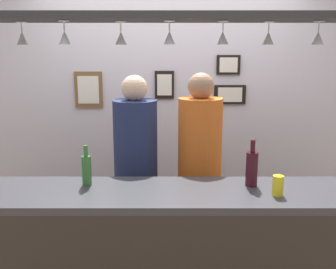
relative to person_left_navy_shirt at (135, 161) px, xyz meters
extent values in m
cube|color=silver|center=(0.26, 0.79, 0.28)|extent=(4.40, 0.06, 2.60)
cube|color=#38383D|center=(0.26, -0.66, -0.02)|extent=(2.70, 0.55, 0.04)
cube|color=black|center=(0.26, -0.61, 1.04)|extent=(2.20, 0.36, 0.04)
cylinder|color=silver|center=(-0.62, -0.55, 1.01)|extent=(0.06, 0.06, 0.00)
cylinder|color=silver|center=(-0.62, -0.55, 0.99)|extent=(0.01, 0.01, 0.05)
cone|color=silver|center=(-0.62, -0.55, 0.92)|extent=(0.07, 0.07, 0.08)
cylinder|color=silver|center=(-0.34, -0.65, 1.01)|extent=(0.06, 0.06, 0.00)
cylinder|color=silver|center=(-0.34, -0.65, 0.99)|extent=(0.01, 0.01, 0.05)
cone|color=silver|center=(-0.34, -0.65, 0.92)|extent=(0.07, 0.07, 0.08)
cylinder|color=silver|center=(-0.02, -0.59, 1.01)|extent=(0.06, 0.06, 0.00)
cylinder|color=silver|center=(-0.02, -0.59, 0.99)|extent=(0.01, 0.01, 0.05)
cone|color=silver|center=(-0.02, -0.59, 0.92)|extent=(0.07, 0.07, 0.08)
cylinder|color=silver|center=(0.26, -0.64, 1.01)|extent=(0.06, 0.06, 0.00)
cylinder|color=silver|center=(0.26, -0.64, 0.99)|extent=(0.01, 0.01, 0.05)
cone|color=silver|center=(0.26, -0.64, 0.92)|extent=(0.07, 0.07, 0.08)
cylinder|color=silver|center=(0.57, -0.61, 1.01)|extent=(0.06, 0.06, 0.00)
cylinder|color=silver|center=(0.57, -0.61, 0.99)|extent=(0.01, 0.01, 0.05)
cone|color=silver|center=(0.57, -0.61, 0.92)|extent=(0.07, 0.07, 0.08)
cylinder|color=silver|center=(0.84, -0.58, 1.01)|extent=(0.06, 0.06, 0.00)
cylinder|color=silver|center=(0.84, -0.58, 0.99)|extent=(0.01, 0.01, 0.05)
cone|color=silver|center=(0.84, -0.58, 0.92)|extent=(0.07, 0.07, 0.08)
cylinder|color=silver|center=(1.13, -0.61, 1.01)|extent=(0.06, 0.06, 0.00)
cylinder|color=silver|center=(1.13, -0.61, 0.99)|extent=(0.01, 0.01, 0.05)
cone|color=silver|center=(1.13, -0.61, 0.92)|extent=(0.07, 0.07, 0.08)
cube|color=#2D334C|center=(0.00, 0.00, -0.62)|extent=(0.17, 0.18, 0.80)
cylinder|color=navy|center=(0.00, 0.00, 0.13)|extent=(0.34, 0.34, 0.70)
sphere|color=beige|center=(0.00, 0.00, 0.57)|extent=(0.20, 0.20, 0.20)
cube|color=#2D334C|center=(0.50, 0.00, -0.61)|extent=(0.17, 0.18, 0.81)
cylinder|color=orange|center=(0.50, 0.00, 0.14)|extent=(0.34, 0.34, 0.71)
sphere|color=#9E7556|center=(0.50, 0.00, 0.59)|extent=(0.20, 0.20, 0.20)
cylinder|color=#336B2D|center=(-0.27, -0.55, 0.10)|extent=(0.06, 0.06, 0.19)
cylinder|color=#336B2D|center=(-0.27, -0.55, 0.23)|extent=(0.03, 0.03, 0.07)
cylinder|color=#380F19|center=(0.79, -0.57, 0.11)|extent=(0.08, 0.08, 0.22)
cylinder|color=#380F19|center=(0.79, -0.57, 0.26)|extent=(0.03, 0.03, 0.08)
cylinder|color=yellow|center=(0.91, -0.74, 0.06)|extent=(0.07, 0.07, 0.12)
cube|color=black|center=(0.84, 0.74, 0.44)|extent=(0.30, 0.02, 0.18)
cube|color=white|center=(0.84, 0.73, 0.44)|extent=(0.23, 0.01, 0.14)
cube|color=black|center=(0.22, 0.74, 0.53)|extent=(0.18, 0.02, 0.26)
cube|color=white|center=(0.22, 0.73, 0.53)|extent=(0.14, 0.01, 0.20)
cube|color=brown|center=(-0.50, 0.74, 0.49)|extent=(0.26, 0.02, 0.34)
cube|color=white|center=(-0.50, 0.73, 0.49)|extent=(0.20, 0.01, 0.26)
cube|color=black|center=(0.82, 0.74, 0.72)|extent=(0.22, 0.02, 0.18)
cube|color=white|center=(0.82, 0.73, 0.72)|extent=(0.17, 0.01, 0.14)
camera|label=1|loc=(0.25, -2.94, 0.85)|focal=41.60mm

